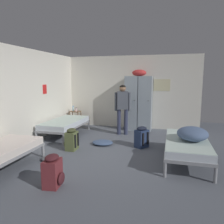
{
  "coord_description": "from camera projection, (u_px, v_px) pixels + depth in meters",
  "views": [
    {
      "loc": [
        1.4,
        -4.84,
        1.78
      ],
      "look_at": [
        0.0,
        0.28,
        0.95
      ],
      "focal_mm": 34.75,
      "sensor_mm": 36.0,
      "label": 1
    }
  ],
  "objects": [
    {
      "name": "ground_plane",
      "position": [
        109.0,
        152.0,
        5.26
      ],
      "size": [
        9.0,
        9.0,
        0.0
      ],
      "primitive_type": "plane",
      "color": "#565B66"
    },
    {
      "name": "room_backdrop",
      "position": [
        81.0,
        95.0,
        6.63
      ],
      "size": [
        4.76,
        5.69,
        2.57
      ],
      "color": "silver",
      "rests_on": "ground_plane"
    },
    {
      "name": "locker_bank",
      "position": [
        139.0,
        102.0,
        7.44
      ],
      "size": [
        0.9,
        0.55,
        2.07
      ],
      "color": "#8C99A3",
      "rests_on": "ground_plane"
    },
    {
      "name": "shelf_unit",
      "position": [
        75.0,
        117.0,
        8.06
      ],
      "size": [
        0.38,
        0.3,
        0.57
      ],
      "color": "brown",
      "rests_on": "ground_plane"
    },
    {
      "name": "bed_left_rear",
      "position": [
        65.0,
        123.0,
        6.79
      ],
      "size": [
        0.9,
        1.9,
        0.49
      ],
      "color": "gray",
      "rests_on": "ground_plane"
    },
    {
      "name": "bed_right",
      "position": [
        187.0,
        144.0,
        4.65
      ],
      "size": [
        0.9,
        1.9,
        0.49
      ],
      "color": "gray",
      "rests_on": "ground_plane"
    },
    {
      "name": "bedding_heap",
      "position": [
        192.0,
        134.0,
        4.53
      ],
      "size": [
        0.63,
        0.69,
        0.29
      ],
      "color": "slate",
      "rests_on": "bed_right"
    },
    {
      "name": "person_traveler",
      "position": [
        123.0,
        105.0,
        6.8
      ],
      "size": [
        0.49,
        0.28,
        1.57
      ],
      "color": "#2D334C",
      "rests_on": "ground_plane"
    },
    {
      "name": "water_bottle",
      "position": [
        73.0,
        109.0,
        8.05
      ],
      "size": [
        0.06,
        0.06,
        0.2
      ],
      "color": "#B2DBEA",
      "rests_on": "shelf_unit"
    },
    {
      "name": "lotion_bottle",
      "position": [
        76.0,
        110.0,
        7.96
      ],
      "size": [
        0.06,
        0.06,
        0.15
      ],
      "color": "beige",
      "rests_on": "shelf_unit"
    },
    {
      "name": "backpack_maroon",
      "position": [
        53.0,
        172.0,
        3.57
      ],
      "size": [
        0.36,
        0.35,
        0.55
      ],
      "color": "maroon",
      "rests_on": "ground_plane"
    },
    {
      "name": "backpack_navy",
      "position": [
        141.0,
        137.0,
        5.62
      ],
      "size": [
        0.41,
        0.41,
        0.55
      ],
      "color": "navy",
      "rests_on": "ground_plane"
    },
    {
      "name": "backpack_olive",
      "position": [
        71.0,
        140.0,
        5.41
      ],
      "size": [
        0.34,
        0.32,
        0.55
      ],
      "color": "#566038",
      "rests_on": "ground_plane"
    },
    {
      "name": "clothes_pile_denim",
      "position": [
        103.0,
        142.0,
        5.88
      ],
      "size": [
        0.56,
        0.49,
        0.11
      ],
      "color": "#42567A",
      "rests_on": "ground_plane"
    },
    {
      "name": "clothes_pile_grey",
      "position": [
        52.0,
        158.0,
        4.73
      ],
      "size": [
        0.47,
        0.38,
        0.09
      ],
      "color": "slate",
      "rests_on": "ground_plane"
    }
  ]
}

